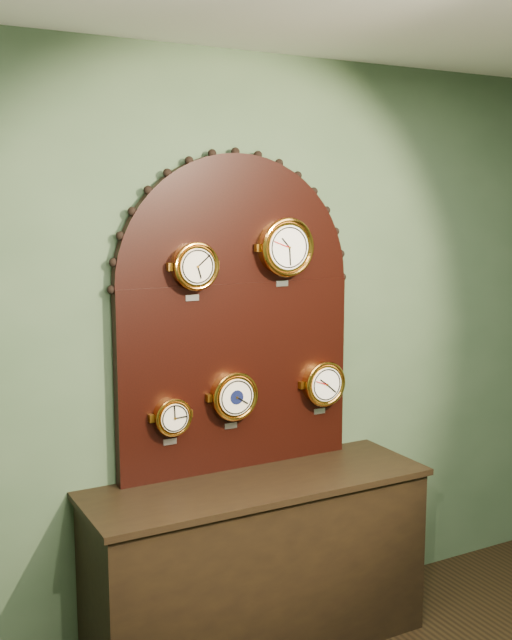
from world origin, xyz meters
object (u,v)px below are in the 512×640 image
roman_clock (195,266)px  tide_clock (323,383)px  hygrometer (172,417)px  barometer (234,396)px  display_board (236,305)px  arabic_clock (286,247)px  shop_counter (258,567)px

roman_clock → tide_clock: 0.93m
hygrometer → barometer: bearing=-0.3°
display_board → barometer: display_board is taller
barometer → display_board: bearing=54.5°
roman_clock → barometer: 0.65m
arabic_clock → barometer: 0.75m
barometer → shop_counter: bearing=-72.7°
roman_clock → shop_counter: bearing=-32.7°
roman_clock → arabic_clock: bearing=-0.2°
display_board → tide_clock: 0.62m
roman_clock → display_board: bearing=15.5°
arabic_clock → tide_clock: arabic_clock is taller
display_board → roman_clock: 0.32m
roman_clock → tide_clock: size_ratio=0.96×
shop_counter → tide_clock: bearing=18.6°
arabic_clock → hygrometer: arabic_clock is taller
display_board → arabic_clock: bearing=-16.3°
shop_counter → tide_clock: (0.46, 0.15, 0.81)m
arabic_clock → barometer: size_ratio=1.16×
roman_clock → barometer: roman_clock is taller
hygrometer → barometer: barometer is taller
tide_clock → shop_counter: bearing=-161.4°
hygrometer → arabic_clock: bearing=-0.3°
display_board → roman_clock: bearing=-164.5°
display_board → tide_clock: display_board is taller
shop_counter → arabic_clock: arabic_clock is taller
display_board → barometer: size_ratio=5.37×
roman_clock → tide_clock: (0.70, -0.00, -0.62)m
arabic_clock → hygrometer: bearing=179.7°
display_board → tide_clock: (0.46, -0.07, -0.42)m
arabic_clock → display_board: bearing=163.7°
hygrometer → shop_counter: bearing=-23.2°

